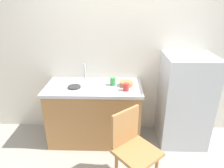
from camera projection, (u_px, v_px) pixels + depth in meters
back_wall at (120, 44)px, 2.83m from camera, size 4.80×0.10×2.67m
cabinet_base at (95, 114)px, 2.88m from camera, size 1.25×0.60×0.81m
countertop at (94, 87)px, 2.72m from camera, size 1.29×0.64×0.04m
faucet at (85, 71)px, 2.90m from camera, size 0.02×0.02×0.23m
refrigerator at (184, 101)px, 2.77m from camera, size 0.63×0.58×1.27m
chair at (133, 147)px, 2.10m from camera, size 0.56×0.56×0.89m
terracotta_bowl at (126, 84)px, 2.70m from camera, size 0.18×0.18×0.06m
hotplate at (74, 87)px, 2.65m from camera, size 0.17×0.17×0.02m
cup_green at (113, 81)px, 2.71m from camera, size 0.07×0.07×0.11m
cup_red at (126, 87)px, 2.55m from camera, size 0.07×0.07×0.10m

